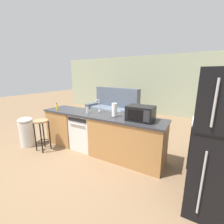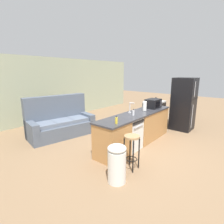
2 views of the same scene
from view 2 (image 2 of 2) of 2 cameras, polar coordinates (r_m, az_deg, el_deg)
The scene contains 15 objects.
ground_plane at distance 5.02m, azimuth 6.91°, elevation -10.73°, with size 24.00×24.00×0.00m, color #896B4C.
wall_back at distance 7.89m, azimuth -18.29°, elevation 7.15°, with size 10.00×0.06×2.60m.
kitchen_counter at distance 5.06m, azimuth 8.51°, elevation -5.50°, with size 2.94×0.66×0.90m.
dishwasher at distance 4.67m, azimuth 5.39°, elevation -6.99°, with size 0.58×0.61×0.84m.
stove_range at distance 7.10m, azimuth 13.56°, elevation -0.08°, with size 0.76×0.68×0.90m.
refrigerator at distance 6.62m, azimuth 22.32°, elevation 2.42°, with size 0.72×0.73×1.82m.
microwave at distance 5.65m, azimuth 13.28°, elevation 2.73°, with size 0.50×0.37×0.28m.
sink_faucet at distance 4.82m, azimuth 5.99°, elevation 1.17°, with size 0.07×0.18×0.30m.
paper_towel_roll at distance 5.16m, azimuth 10.60°, elevation 1.87°, with size 0.14×0.14×0.28m.
soap_bottle at distance 4.58m, azimuth 7.01°, elevation -0.23°, with size 0.06×0.06×0.18m.
dish_soap_bottle at distance 3.83m, azimuth 1.43°, elevation -2.76°, with size 0.06×0.06×0.18m.
kettle at distance 6.80m, azimuth 14.13°, elevation 3.91°, with size 0.21×0.17×0.19m.
bar_stool at distance 3.69m, azimuth 6.46°, elevation -10.66°, with size 0.32×0.32×0.74m.
trash_bin at distance 3.34m, azimuth 1.58°, elevation -16.33°, with size 0.35×0.35×0.74m.
couch at distance 5.89m, azimuth -16.61°, elevation -3.51°, with size 2.13×1.26×1.27m.
Camera 2 is at (-3.90, -2.44, 2.01)m, focal length 28.00 mm.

